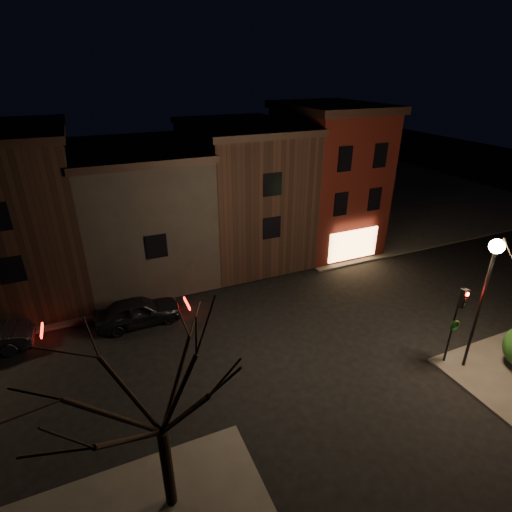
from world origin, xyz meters
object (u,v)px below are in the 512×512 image
Objects in this scene: traffic_signal at (458,315)px; parked_car_a at (138,311)px; street_lamp_near at (490,271)px; bare_tree_left at (154,375)px.

traffic_signal is 16.11m from parked_car_a.
street_lamp_near is 14.24m from bare_tree_left.
parked_car_a is at bearing 144.16° from street_lamp_near.
street_lamp_near is at bearing 4.03° from bare_tree_left.
parked_car_a is at bearing 86.73° from bare_tree_left.
bare_tree_left is (-14.20, -1.00, 0.25)m from street_lamp_near.
traffic_signal is 0.54× the size of bare_tree_left.
bare_tree_left reaches higher than street_lamp_near.
parked_car_a is at bearing 144.34° from traffic_signal.
bare_tree_left is at bearing -175.97° from street_lamp_near.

